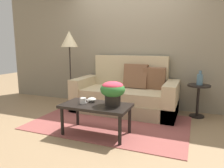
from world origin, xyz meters
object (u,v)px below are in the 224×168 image
side_table (198,95)px  coffee_mug (83,101)px  coffee_table (96,108)px  couch (126,95)px  floor_lamp (69,44)px  snack_bowl (92,99)px  potted_plant (113,90)px  table_vase (200,79)px

side_table → coffee_mug: size_ratio=4.58×
side_table → coffee_table: bearing=-134.5°
couch → floor_lamp: floor_lamp is taller
couch → snack_bowl: couch is taller
potted_plant → coffee_mug: bearing=-168.7°
floor_lamp → coffee_mug: 1.80m
floor_lamp → potted_plant: size_ratio=4.54×
potted_plant → table_vase: bearing=49.5°
couch → potted_plant: couch is taller
coffee_table → potted_plant: (0.24, 0.05, 0.27)m
couch → side_table: size_ratio=3.32×
snack_bowl → table_vase: size_ratio=0.53×
coffee_mug → snack_bowl: 0.16m
coffee_table → coffee_mug: size_ratio=7.59×
floor_lamp → potted_plant: 1.96m
coffee_mug → table_vase: 2.14m
side_table → floor_lamp: size_ratio=0.38×
floor_lamp → coffee_mug: floor_lamp is taller
side_table → coffee_mug: 2.13m
side_table → coffee_mug: bearing=-137.5°
side_table → snack_bowl: side_table is taller
coffee_table → coffee_mug: 0.22m
potted_plant → coffee_mug: (-0.43, -0.09, -0.17)m
coffee_table → snack_bowl: size_ratio=7.34×
side_table → floor_lamp: floor_lamp is taller
coffee_table → floor_lamp: floor_lamp is taller
side_table → potted_plant: 1.79m
coffee_table → table_vase: table_vase is taller
couch → side_table: couch is taller
coffee_table → potted_plant: size_ratio=2.83×
potted_plant → coffee_table: bearing=-167.7°
table_vase → coffee_table: bearing=-134.9°
floor_lamp → table_vase: 2.66m
coffee_table → table_vase: 1.99m
coffee_table → table_vase: bearing=45.1°
couch → floor_lamp: size_ratio=1.25×
side_table → floor_lamp: 2.74m
coffee_table → snack_bowl: (-0.12, 0.11, 0.09)m
potted_plant → coffee_mug: potted_plant is taller
potted_plant → table_vase: table_vase is taller
side_table → couch: bearing=-173.6°
side_table → floor_lamp: (-2.58, -0.20, 0.91)m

